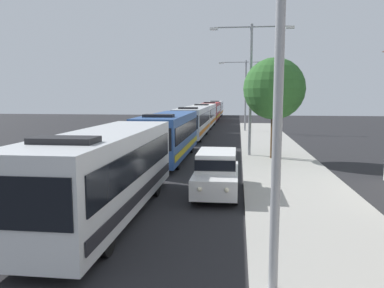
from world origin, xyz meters
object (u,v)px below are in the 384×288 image
object	(u,v)px
bus_lead	(107,170)
streetlamp_far	(246,88)
bus_rear	(211,111)
roadside_tree	(274,89)
bus_fourth_in_line	(204,115)
streetlamp_mid	(251,77)
bus_tail_end	(216,108)
white_suv	(217,171)
bus_middle	(193,121)
streetlamp_near	(279,62)
bus_second_in_line	(169,134)

from	to	relation	value
bus_lead	streetlamp_far	bearing A→B (deg)	80.59
bus_rear	roadside_tree	size ratio (longest dim) A/B	1.86
bus_fourth_in_line	bus_rear	xyz separation A→B (m)	(-0.00, 13.10, -0.00)
streetlamp_mid	streetlamp_far	xyz separation A→B (m)	(0.00, 18.69, -0.36)
bus_tail_end	streetlamp_far	xyz separation A→B (m)	(5.40, -32.60, 3.50)
bus_tail_end	white_suv	distance (m)	61.75
bus_fourth_in_line	bus_tail_end	world-z (taller)	same
bus_middle	bus_rear	bearing A→B (deg)	90.00
streetlamp_mid	white_suv	bearing A→B (deg)	-99.33
streetlamp_near	roadside_tree	xyz separation A→B (m)	(1.50, 17.58, -0.26)
bus_fourth_in_line	streetlamp_mid	xyz separation A→B (m)	(5.40, -24.75, 3.85)
bus_middle	bus_rear	size ratio (longest dim) A/B	0.98
white_suv	roadside_tree	size ratio (longest dim) A/B	0.72
bus_second_in_line	bus_tail_end	size ratio (longest dim) A/B	0.97
bus_tail_end	bus_rear	bearing A→B (deg)	-90.00
bus_lead	streetlamp_mid	distance (m)	15.38
streetlamp_mid	roadside_tree	distance (m)	2.04
bus_fourth_in_line	white_suv	distance (m)	35.29
bus_rear	streetlamp_far	distance (m)	20.21
bus_lead	bus_fourth_in_line	world-z (taller)	same
bus_middle	roadside_tree	bearing A→B (deg)	-61.87
bus_fourth_in_line	streetlamp_near	bearing A→B (deg)	-82.92
bus_tail_end	white_suv	world-z (taller)	bus_tail_end
streetlamp_mid	bus_lead	bearing A→B (deg)	-111.26
streetlamp_mid	roadside_tree	world-z (taller)	streetlamp_mid
bus_second_in_line	bus_tail_end	distance (m)	52.90
streetlamp_near	bus_fourth_in_line	bearing A→B (deg)	97.08
streetlamp_mid	streetlamp_far	distance (m)	18.69
bus_middle	streetlamp_near	world-z (taller)	streetlamp_near
streetlamp_near	bus_second_in_line	bearing A→B (deg)	107.54
streetlamp_far	roadside_tree	world-z (taller)	streetlamp_far
bus_lead	bus_rear	size ratio (longest dim) A/B	0.87
streetlamp_mid	streetlamp_far	bearing A→B (deg)	90.00
streetlamp_mid	roadside_tree	bearing A→B (deg)	-36.58
bus_fourth_in_line	streetlamp_far	size ratio (longest dim) A/B	1.51
white_suv	roadside_tree	distance (m)	10.44
roadside_tree	bus_fourth_in_line	bearing A→B (deg)	104.94
white_suv	streetlamp_far	xyz separation A→B (m)	(1.70, 29.04, 4.15)
bus_rear	bus_tail_end	distance (m)	13.44
bus_lead	white_suv	xyz separation A→B (m)	(3.70, 3.53, -0.66)
bus_second_in_line	streetlamp_mid	distance (m)	6.83
bus_rear	roadside_tree	world-z (taller)	roadside_tree
bus_second_in_line	roadside_tree	xyz separation A→B (m)	(6.90, 0.50, 3.03)
white_suv	streetlamp_mid	size ratio (longest dim) A/B	0.53
bus_lead	bus_second_in_line	size ratio (longest dim) A/B	0.95
bus_lead	streetlamp_far	distance (m)	33.20
bus_lead	streetlamp_far	xyz separation A→B (m)	(5.40, 32.57, 3.50)
bus_lead	bus_fourth_in_line	xyz separation A→B (m)	(0.00, 38.62, 0.00)
bus_lead	bus_tail_end	bearing A→B (deg)	90.00
bus_rear	streetlamp_mid	world-z (taller)	streetlamp_mid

